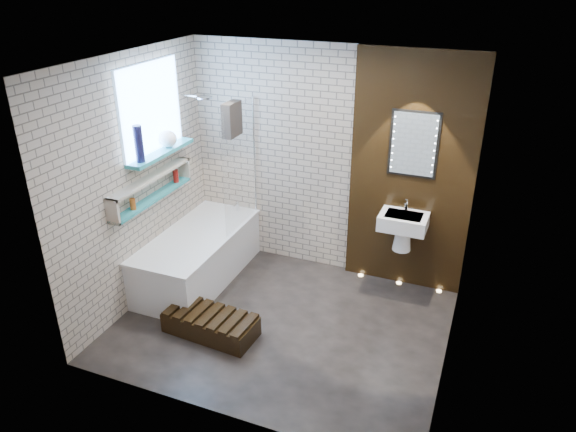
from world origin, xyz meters
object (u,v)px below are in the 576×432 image
at_px(washbasin, 403,226).
at_px(led_mirror, 414,144).
at_px(walnut_step, 211,324).
at_px(bathtub, 198,256).
at_px(bath_screen, 240,166).

height_order(washbasin, led_mirror, led_mirror).
bearing_deg(walnut_step, bathtub, 126.30).
bearing_deg(led_mirror, walnut_step, -133.51).
distance_m(bathtub, walnut_step, 1.07).
xyz_separation_m(led_mirror, walnut_step, (-1.55, -1.63, -1.55)).
height_order(bathtub, led_mirror, led_mirror).
bearing_deg(washbasin, bath_screen, -174.22).
bearing_deg(led_mirror, bathtub, -160.22).
relative_size(bath_screen, walnut_step, 1.53).
bearing_deg(washbasin, bathtub, -163.99).
xyz_separation_m(bathtub, led_mirror, (2.17, 0.78, 1.36)).
bearing_deg(bath_screen, led_mirror, 10.66).
bearing_deg(bath_screen, washbasin, 5.78).
bearing_deg(led_mirror, bath_screen, -169.34).
xyz_separation_m(washbasin, led_mirror, (0.00, 0.16, 0.86)).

